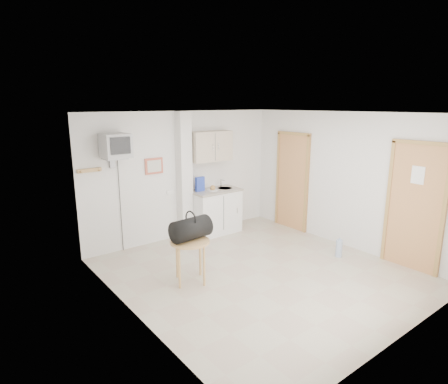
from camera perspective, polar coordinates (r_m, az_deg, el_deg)
ground at (r=6.15m, az=5.47°, el=-12.10°), size 4.50×4.50×0.00m
room_envelope at (r=5.89m, az=6.91°, el=2.50°), size 4.24×4.54×2.55m
kitchenette at (r=7.69m, az=-1.50°, el=-0.45°), size 1.03×0.58×2.10m
crt_television at (r=6.53m, az=-16.20°, el=6.66°), size 0.44×0.45×2.15m
round_table at (r=5.64m, az=-5.22°, el=-8.26°), size 0.59×0.59×0.66m
duffel_bag at (r=5.60m, az=-5.07°, el=-5.58°), size 0.62×0.38×0.44m
water_bottle at (r=6.95m, az=17.12°, el=-8.20°), size 0.11×0.11×0.34m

